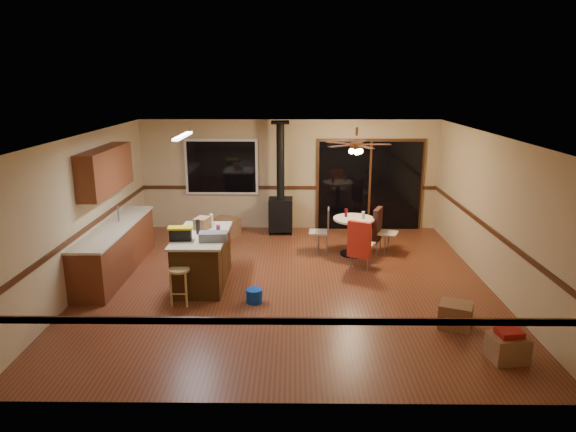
{
  "coord_description": "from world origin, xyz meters",
  "views": [
    {
      "loc": [
        0.09,
        -8.49,
        3.51
      ],
      "look_at": [
        0.0,
        0.3,
        1.15
      ],
      "focal_mm": 32.0,
      "sensor_mm": 36.0,
      "label": 1
    }
  ],
  "objects_px": {
    "box_corner_a": "(508,348)",
    "blue_bucket": "(254,296)",
    "chair_left": "(324,226)",
    "bar_stool": "(180,286)",
    "chair_right": "(379,225)",
    "wood_stove": "(281,203)",
    "toolbox_black": "(181,234)",
    "chair_near": "(360,240)",
    "kitchen_island": "(203,258)",
    "box_corner_b": "(456,315)",
    "dining_table": "(353,230)",
    "box_under_window": "(227,227)",
    "toolbox_grey": "(213,236)"
  },
  "relations": [
    {
      "from": "bar_stool",
      "to": "chair_left",
      "type": "height_order",
      "value": "chair_left"
    },
    {
      "from": "box_corner_a",
      "to": "blue_bucket",
      "type": "bearing_deg",
      "value": 152.96
    },
    {
      "from": "bar_stool",
      "to": "chair_left",
      "type": "relative_size",
      "value": 1.17
    },
    {
      "from": "box_corner_b",
      "to": "box_under_window",
      "type": "bearing_deg",
      "value": 131.03
    },
    {
      "from": "chair_right",
      "to": "box_under_window",
      "type": "relative_size",
      "value": 1.31
    },
    {
      "from": "wood_stove",
      "to": "kitchen_island",
      "type": "bearing_deg",
      "value": -113.09
    },
    {
      "from": "wood_stove",
      "to": "bar_stool",
      "type": "relative_size",
      "value": 4.19
    },
    {
      "from": "bar_stool",
      "to": "box_under_window",
      "type": "distance_m",
      "value": 3.73
    },
    {
      "from": "chair_left",
      "to": "box_corner_a",
      "type": "height_order",
      "value": "chair_left"
    },
    {
      "from": "kitchen_island",
      "to": "box_under_window",
      "type": "height_order",
      "value": "kitchen_island"
    },
    {
      "from": "blue_bucket",
      "to": "chair_right",
      "type": "xyz_separation_m",
      "value": [
        2.39,
        2.48,
        0.49
      ]
    },
    {
      "from": "toolbox_black",
      "to": "box_corner_a",
      "type": "distance_m",
      "value": 5.2
    },
    {
      "from": "blue_bucket",
      "to": "wood_stove",
      "type": "bearing_deg",
      "value": 85.05
    },
    {
      "from": "toolbox_black",
      "to": "chair_left",
      "type": "distance_m",
      "value": 3.21
    },
    {
      "from": "box_corner_b",
      "to": "chair_right",
      "type": "bearing_deg",
      "value": 100.41
    },
    {
      "from": "bar_stool",
      "to": "chair_right",
      "type": "bearing_deg",
      "value": 35.59
    },
    {
      "from": "toolbox_grey",
      "to": "wood_stove",
      "type": "bearing_deg",
      "value": 73.06
    },
    {
      "from": "box_under_window",
      "to": "box_corner_a",
      "type": "xyz_separation_m",
      "value": [
        4.28,
        -5.37,
        -0.04
      ]
    },
    {
      "from": "box_under_window",
      "to": "bar_stool",
      "type": "bearing_deg",
      "value": -94.32
    },
    {
      "from": "dining_table",
      "to": "chair_left",
      "type": "height_order",
      "value": "chair_left"
    },
    {
      "from": "toolbox_grey",
      "to": "dining_table",
      "type": "bearing_deg",
      "value": 36.49
    },
    {
      "from": "bar_stool",
      "to": "box_corner_b",
      "type": "height_order",
      "value": "bar_stool"
    },
    {
      "from": "kitchen_island",
      "to": "dining_table",
      "type": "height_order",
      "value": "kitchen_island"
    },
    {
      "from": "wood_stove",
      "to": "bar_stool",
      "type": "bearing_deg",
      "value": -110.97
    },
    {
      "from": "kitchen_island",
      "to": "box_under_window",
      "type": "relative_size",
      "value": 3.15
    },
    {
      "from": "bar_stool",
      "to": "blue_bucket",
      "type": "distance_m",
      "value": 1.19
    },
    {
      "from": "toolbox_grey",
      "to": "chair_near",
      "type": "bearing_deg",
      "value": 21.8
    },
    {
      "from": "toolbox_black",
      "to": "dining_table",
      "type": "bearing_deg",
      "value": 31.09
    },
    {
      "from": "bar_stool",
      "to": "toolbox_black",
      "type": "bearing_deg",
      "value": 97.38
    },
    {
      "from": "bar_stool",
      "to": "box_corner_a",
      "type": "xyz_separation_m",
      "value": [
        4.56,
        -1.65,
        -0.13
      ]
    },
    {
      "from": "kitchen_island",
      "to": "blue_bucket",
      "type": "relative_size",
      "value": 6.26
    },
    {
      "from": "blue_bucket",
      "to": "box_under_window",
      "type": "bearing_deg",
      "value": 103.81
    },
    {
      "from": "toolbox_black",
      "to": "chair_near",
      "type": "bearing_deg",
      "value": 17.92
    },
    {
      "from": "box_corner_a",
      "to": "box_under_window",
      "type": "bearing_deg",
      "value": 128.55
    },
    {
      "from": "toolbox_black",
      "to": "box_corner_b",
      "type": "bearing_deg",
      "value": -17.13
    },
    {
      "from": "wood_stove",
      "to": "toolbox_grey",
      "type": "xyz_separation_m",
      "value": [
        -1.04,
        -3.41,
        0.24
      ]
    },
    {
      "from": "bar_stool",
      "to": "dining_table",
      "type": "distance_m",
      "value": 3.89
    },
    {
      "from": "dining_table",
      "to": "wood_stove",
      "type": "bearing_deg",
      "value": 135.13
    },
    {
      "from": "kitchen_island",
      "to": "wood_stove",
      "type": "xyz_separation_m",
      "value": [
        1.3,
        3.05,
        0.28
      ]
    },
    {
      "from": "chair_left",
      "to": "chair_near",
      "type": "distance_m",
      "value": 1.13
    },
    {
      "from": "toolbox_black",
      "to": "chair_left",
      "type": "relative_size",
      "value": 0.69
    },
    {
      "from": "toolbox_grey",
      "to": "blue_bucket",
      "type": "relative_size",
      "value": 1.72
    },
    {
      "from": "chair_right",
      "to": "toolbox_black",
      "type": "bearing_deg",
      "value": -151.29
    },
    {
      "from": "kitchen_island",
      "to": "toolbox_black",
      "type": "xyz_separation_m",
      "value": [
        -0.28,
        -0.34,
        0.54
      ]
    },
    {
      "from": "box_corner_a",
      "to": "box_corner_b",
      "type": "xyz_separation_m",
      "value": [
        -0.39,
        0.9,
        0.01
      ]
    },
    {
      "from": "dining_table",
      "to": "chair_near",
      "type": "bearing_deg",
      "value": -88.91
    },
    {
      "from": "kitchen_island",
      "to": "box_corner_b",
      "type": "xyz_separation_m",
      "value": [
        3.96,
        -1.64,
        -0.27
      ]
    },
    {
      "from": "kitchen_island",
      "to": "box_corner_b",
      "type": "distance_m",
      "value": 4.29
    },
    {
      "from": "wood_stove",
      "to": "blue_bucket",
      "type": "height_order",
      "value": "wood_stove"
    },
    {
      "from": "chair_left",
      "to": "toolbox_grey",
      "type": "bearing_deg",
      "value": -134.71
    }
  ]
}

